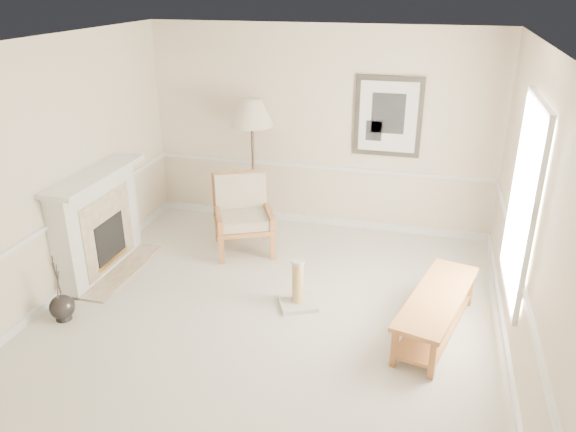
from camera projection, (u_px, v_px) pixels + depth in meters
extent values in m
plane|color=silver|center=(266.00, 321.00, 6.12)|extent=(5.50, 5.50, 0.00)
cube|color=beige|center=(320.00, 130.00, 8.00)|extent=(5.00, 0.04, 2.90)
cube|color=beige|center=(118.00, 370.00, 3.11)|extent=(5.00, 0.04, 2.90)
cube|color=beige|center=(45.00, 176.00, 6.14)|extent=(0.04, 5.50, 2.90)
cube|color=beige|center=(533.00, 223.00, 4.97)|extent=(0.04, 5.50, 2.90)
cube|color=white|center=(261.00, 45.00, 4.98)|extent=(5.00, 5.50, 0.04)
cube|color=white|center=(318.00, 220.00, 8.53)|extent=(4.95, 0.04, 0.10)
cube|color=white|center=(319.00, 167.00, 8.20)|extent=(4.95, 0.04, 0.05)
cube|color=white|center=(524.00, 201.00, 5.31)|extent=(0.03, 1.20, 1.80)
cube|color=white|center=(523.00, 201.00, 5.32)|extent=(0.05, 1.34, 1.94)
cube|color=black|center=(388.00, 117.00, 7.65)|extent=(0.92, 0.04, 1.10)
cube|color=white|center=(388.00, 117.00, 7.63)|extent=(0.78, 0.01, 0.96)
cube|color=black|center=(388.00, 114.00, 7.61)|extent=(0.45, 0.01, 0.55)
cube|color=white|center=(97.00, 225.00, 6.96)|extent=(0.28, 1.50, 1.25)
cube|color=white|center=(94.00, 175.00, 6.69)|extent=(0.46, 1.64, 0.06)
cube|color=#C6B28E|center=(108.00, 231.00, 6.96)|extent=(0.02, 1.05, 0.95)
cube|color=black|center=(110.00, 241.00, 7.01)|extent=(0.02, 0.62, 0.58)
cube|color=gold|center=(113.00, 259.00, 7.11)|extent=(0.01, 0.66, 0.05)
cube|color=#C6B28E|center=(115.00, 269.00, 7.16)|extent=(0.60, 1.50, 0.03)
sphere|color=black|center=(62.00, 307.00, 6.09)|extent=(0.27, 0.27, 0.27)
cylinder|color=black|center=(64.00, 316.00, 6.13)|extent=(0.17, 0.17, 0.08)
cylinder|color=black|center=(57.00, 279.00, 5.95)|extent=(0.05, 0.11, 0.43)
cylinder|color=black|center=(57.00, 281.00, 5.96)|extent=(0.06, 0.13, 0.35)
cylinder|color=black|center=(56.00, 276.00, 5.94)|extent=(0.03, 0.06, 0.50)
cube|color=#9B6432|center=(221.00, 249.00, 7.28)|extent=(0.09, 0.09, 0.41)
cube|color=#9B6432|center=(218.00, 228.00, 7.88)|extent=(0.09, 0.09, 0.41)
cube|color=#9B6432|center=(273.00, 245.00, 7.39)|extent=(0.09, 0.09, 0.41)
cube|color=#9B6432|center=(265.00, 224.00, 8.00)|extent=(0.09, 0.09, 0.41)
cube|color=#9B6432|center=(244.00, 224.00, 7.57)|extent=(1.01, 1.01, 0.05)
cube|color=#9B6432|center=(240.00, 192.00, 7.75)|extent=(0.76, 0.49, 0.60)
cube|color=#9B6432|center=(218.00, 214.00, 7.44)|extent=(0.39, 0.72, 0.05)
cube|color=#9B6432|center=(268.00, 210.00, 7.55)|extent=(0.39, 0.72, 0.05)
cube|color=silver|center=(244.00, 218.00, 7.53)|extent=(0.93, 0.93, 0.13)
cube|color=silver|center=(241.00, 192.00, 7.68)|extent=(0.72, 0.49, 0.53)
cylinder|color=black|center=(255.00, 224.00, 8.46)|extent=(0.31, 0.31, 0.03)
cylinder|color=black|center=(253.00, 169.00, 8.12)|extent=(0.04, 0.04, 1.72)
cone|color=beige|center=(252.00, 112.00, 7.79)|extent=(0.79, 0.79, 0.38)
cube|color=#9B6432|center=(438.00, 297.00, 5.74)|extent=(0.88, 1.68, 0.05)
cube|color=#9B6432|center=(435.00, 323.00, 5.87)|extent=(0.78, 1.55, 0.03)
cube|color=#9B6432|center=(394.00, 348.00, 5.33)|extent=(0.07, 0.07, 0.41)
cube|color=#9B6432|center=(433.00, 360.00, 5.16)|extent=(0.07, 0.07, 0.41)
cube|color=#9B6432|center=(438.00, 281.00, 6.51)|extent=(0.07, 0.07, 0.41)
cube|color=#9B6432|center=(470.00, 289.00, 6.34)|extent=(0.07, 0.07, 0.41)
cube|color=beige|center=(298.00, 303.00, 6.40)|extent=(0.54, 0.54, 0.05)
cylinder|color=tan|center=(298.00, 283.00, 6.30)|extent=(0.13, 0.13, 0.49)
cylinder|color=beige|center=(298.00, 262.00, 6.19)|extent=(0.15, 0.15, 0.04)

